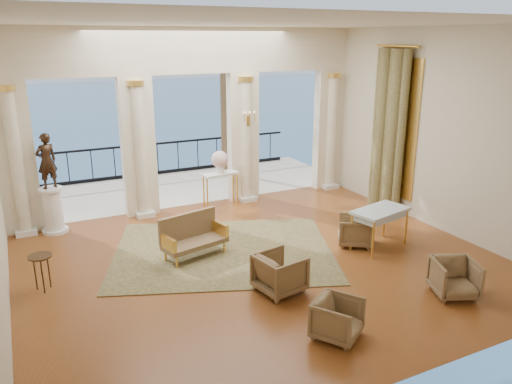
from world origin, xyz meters
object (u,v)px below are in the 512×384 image
armchair_b (455,276)px  armchair_c (355,229)px  game_table (380,213)px  armchair_a (338,317)px  statue (47,161)px  pedestal (53,211)px  console_table (220,179)px  side_table (40,261)px  settee (192,236)px  armchair_d (280,271)px

armchair_b → armchair_c: (-0.18, 2.54, -0.01)m
armchair_b → game_table: bearing=107.8°
armchair_a → statue: (-3.34, 6.30, 1.33)m
pedestal → statue: statue is taller
pedestal → console_table: size_ratio=1.07×
side_table → armchair_a: bearing=-42.5°
settee → side_table: (-2.84, -0.22, 0.13)m
armchair_b → armchair_c: bearing=116.9°
armchair_a → armchair_c: bearing=15.4°
pedestal → console_table: pedestal is taller
armchair_b → settee: settee is taller
armchair_a → side_table: (-3.79, 3.47, 0.23)m
statue → console_table: (4.10, 0.05, -0.92)m
armchair_c → pedestal: bearing=-87.6°
armchair_c → console_table: bearing=-121.8°
armchair_b → side_table: 7.13m
settee → side_table: 2.85m
armchair_b → settee: (-3.47, 3.54, 0.07)m
armchair_c → game_table: size_ratio=0.51×
game_table → pedestal: bearing=133.9°
armchair_d → console_table: 4.84m
console_table → armchair_d: bearing=-107.6°
armchair_d → console_table: bearing=-20.5°
settee → statue: size_ratio=1.14×
statue → side_table: (-0.45, -2.83, -1.10)m
armchair_c → armchair_d: 2.66m
armchair_a → settee: 3.82m
settee → statue: (-2.39, 2.60, 1.24)m
game_table → statue: size_ratio=1.09×
armchair_a → armchair_d: bearing=59.4°
armchair_d → game_table: bearing=-85.0°
armchair_c → game_table: (0.38, -0.33, 0.41)m
pedestal → side_table: 2.86m
settee → console_table: console_table is taller
armchair_a → armchair_d: size_ratio=0.87×
armchair_d → settee: settee is taller
armchair_a → armchair_d: (-0.08, 1.60, 0.05)m
armchair_d → armchair_a: bearing=172.6°
armchair_a → armchair_b: bearing=-30.2°
armchair_c → game_table: game_table is taller
armchair_d → statue: size_ratio=0.62×
armchair_b → settee: 4.96m
statue → console_table: size_ratio=1.26×
settee → console_table: size_ratio=1.44×
armchair_a → armchair_c: 3.57m
armchair_d → statue: 5.86m
armchair_a → side_table: bearing=103.8°
pedestal → game_table: bearing=-33.0°
settee → armchair_a: bearing=-89.4°
side_table → statue: bearing=81.1°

